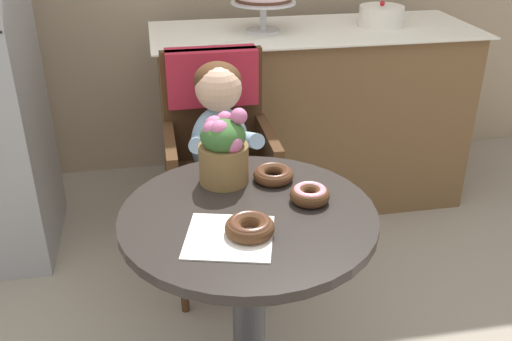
# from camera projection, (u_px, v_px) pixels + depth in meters

# --- Properties ---
(cafe_table) EXTENTS (0.72, 0.72, 0.72)m
(cafe_table) POSITION_uv_depth(u_px,v_px,m) (249.00, 274.00, 1.69)
(cafe_table) COLOR #282321
(cafe_table) RESTS_ON ground
(wicker_chair) EXTENTS (0.42, 0.45, 0.95)m
(wicker_chair) POSITION_uv_depth(u_px,v_px,m) (217.00, 133.00, 2.29)
(wicker_chair) COLOR #472D19
(wicker_chair) RESTS_ON ground
(seated_child) EXTENTS (0.27, 0.32, 0.73)m
(seated_child) POSITION_uv_depth(u_px,v_px,m) (222.00, 140.00, 2.13)
(seated_child) COLOR #8CADCC
(seated_child) RESTS_ON ground
(paper_napkin) EXTENTS (0.27, 0.26, 0.00)m
(paper_napkin) POSITION_uv_depth(u_px,v_px,m) (229.00, 237.00, 1.48)
(paper_napkin) COLOR white
(paper_napkin) RESTS_ON cafe_table
(donut_front) EXTENTS (0.12, 0.12, 0.05)m
(donut_front) POSITION_uv_depth(u_px,v_px,m) (310.00, 194.00, 1.64)
(donut_front) COLOR #4C2D19
(donut_front) RESTS_ON cafe_table
(donut_mid) EXTENTS (0.13, 0.13, 0.05)m
(donut_mid) POSITION_uv_depth(u_px,v_px,m) (250.00, 226.00, 1.48)
(donut_mid) COLOR #4C2D19
(donut_mid) RESTS_ON cafe_table
(donut_side) EXTENTS (0.12, 0.12, 0.04)m
(donut_side) POSITION_uv_depth(u_px,v_px,m) (273.00, 174.00, 1.75)
(donut_side) COLOR #4C2D19
(donut_side) RESTS_ON cafe_table
(flower_vase) EXTENTS (0.15, 0.15, 0.23)m
(flower_vase) POSITION_uv_depth(u_px,v_px,m) (223.00, 148.00, 1.71)
(flower_vase) COLOR brown
(flower_vase) RESTS_ON cafe_table
(display_counter) EXTENTS (1.56, 0.62, 0.90)m
(display_counter) POSITION_uv_depth(u_px,v_px,m) (311.00, 116.00, 2.94)
(display_counter) COLOR brown
(display_counter) RESTS_ON ground
(round_layer_cake) EXTENTS (0.21, 0.21, 0.12)m
(round_layer_cake) POSITION_uv_depth(u_px,v_px,m) (381.00, 16.00, 2.78)
(round_layer_cake) COLOR white
(round_layer_cake) RESTS_ON display_counter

